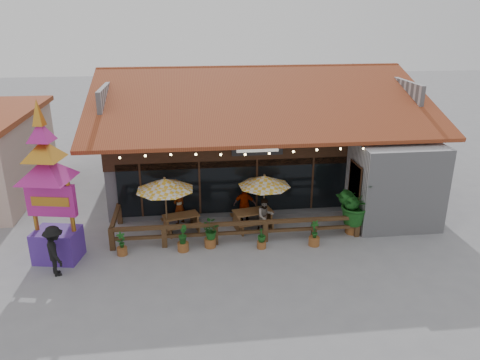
{
  "coord_description": "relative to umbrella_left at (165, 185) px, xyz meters",
  "views": [
    {
      "loc": [
        -3.5,
        -17.08,
        8.83
      ],
      "look_at": [
        -1.28,
        1.5,
        1.93
      ],
      "focal_mm": 35.0,
      "sensor_mm": 36.0,
      "label": 1
    }
  ],
  "objects": [
    {
      "name": "thai_sign_tower",
      "position": [
        -3.96,
        -1.57,
        1.2
      ],
      "size": [
        2.81,
        2.81,
        6.45
      ],
      "color": "#4B2790",
      "rests_on": "ground"
    },
    {
      "name": "restaurant_building",
      "position": [
        4.68,
        6.03,
        -0.0
      ],
      "size": [
        15.5,
        14.73,
        6.09
      ],
      "color": "#A8A8AD",
      "rests_on": "ground"
    },
    {
      "name": "ground",
      "position": [
        4.42,
        -0.59,
        -2.21
      ],
      "size": [
        100.0,
        100.0,
        0.0
      ],
      "primitive_type": "plane",
      "color": "gray",
      "rests_on": "ground"
    },
    {
      "name": "picnic_table_right",
      "position": [
        3.6,
        0.21,
        -1.68
      ],
      "size": [
        1.88,
        1.7,
        0.78
      ],
      "color": "brown",
      "rests_on": "ground"
    },
    {
      "name": "pedestrian",
      "position": [
        -3.75,
        -2.67,
        -1.28
      ],
      "size": [
        1.14,
        1.38,
        1.85
      ],
      "primitive_type": "imported",
      "rotation": [
        0.0,
        0.0,
        2.02
      ],
      "color": "black",
      "rests_on": "ground"
    },
    {
      "name": "diner_c",
      "position": [
        3.33,
        0.79,
        -1.38
      ],
      "size": [
        1.03,
        0.57,
        1.66
      ],
      "primitive_type": "imported",
      "rotation": [
        0.0,
        0.0,
        2.97
      ],
      "color": "#3A1F12",
      "rests_on": "ground"
    },
    {
      "name": "planter_b",
      "position": [
        0.64,
        -1.49,
        -1.73
      ],
      "size": [
        0.43,
        0.43,
        1.06
      ],
      "color": "brown",
      "rests_on": "ground"
    },
    {
      "name": "umbrella_right",
      "position": [
        4.08,
        0.3,
        -0.14
      ],
      "size": [
        2.79,
        2.79,
        2.37
      ],
      "color": "brown",
      "rests_on": "ground"
    },
    {
      "name": "patio_railing",
      "position": [
        2.17,
        -0.85,
        -1.59
      ],
      "size": [
        10.0,
        2.6,
        0.92
      ],
      "color": "#4B321A",
      "rests_on": "ground"
    },
    {
      "name": "tropical_plant",
      "position": [
        7.67,
        -0.77,
        -0.91
      ],
      "size": [
        2.16,
        2.14,
        2.26
      ],
      "color": "brown",
      "rests_on": "ground"
    },
    {
      "name": "planter_e",
      "position": [
        5.78,
        -1.65,
        -1.76
      ],
      "size": [
        0.43,
        0.45,
        1.06
      ],
      "color": "brown",
      "rests_on": "ground"
    },
    {
      "name": "diner_a",
      "position": [
        0.51,
        1.0,
        -1.39
      ],
      "size": [
        0.7,
        0.69,
        1.62
      ],
      "primitive_type": "imported",
      "rotation": [
        0.0,
        0.0,
        3.89
      ],
      "color": "#3A1F12",
      "rests_on": "ground"
    },
    {
      "name": "diner_b",
      "position": [
        4.03,
        -0.3,
        -1.45
      ],
      "size": [
        0.83,
        0.71,
        1.51
      ],
      "primitive_type": "imported",
      "rotation": [
        0.0,
        0.0,
        0.2
      ],
      "color": "#3A1F12",
      "rests_on": "ground"
    },
    {
      "name": "picnic_table_left",
      "position": [
        0.58,
        0.3,
        -1.73
      ],
      "size": [
        1.76,
        1.62,
        0.71
      ],
      "color": "brown",
      "rests_on": "ground"
    },
    {
      "name": "planter_d",
      "position": [
        3.68,
        -1.62,
        -1.79
      ],
      "size": [
        0.46,
        0.46,
        0.86
      ],
      "color": "brown",
      "rests_on": "ground"
    },
    {
      "name": "planter_a",
      "position": [
        -1.66,
        -1.53,
        -1.81
      ],
      "size": [
        0.4,
        0.39,
        0.94
      ],
      "color": "brown",
      "rests_on": "ground"
    },
    {
      "name": "umbrella_left",
      "position": [
        0.0,
        0.0,
        0.0
      ],
      "size": [
        3.13,
        3.13,
        2.53
      ],
      "color": "brown",
      "rests_on": "ground"
    },
    {
      "name": "planter_c",
      "position": [
        1.69,
        -1.29,
        -1.59
      ],
      "size": [
        0.88,
        0.87,
        1.1
      ],
      "color": "brown",
      "rests_on": "ground"
    }
  ]
}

